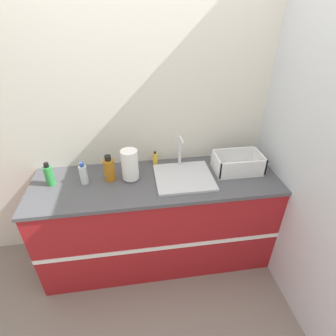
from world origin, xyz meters
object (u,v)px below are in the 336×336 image
dish_rack (237,165)px  bottle_amber (109,169)px  paper_towel_roll (130,165)px  soap_dispenser (155,159)px  sink (184,176)px  bottle_clear (84,174)px  bottle_green (49,175)px

dish_rack → bottle_amber: bearing=179.0°
paper_towel_roll → bottle_amber: size_ratio=1.18×
dish_rack → soap_dispenser: dish_rack is taller
sink → bottle_clear: bearing=176.8°
sink → soap_dispenser: bearing=130.8°
sink → paper_towel_roll: 0.44m
paper_towel_roll → bottle_green: (-0.62, 0.01, -0.04)m
sink → soap_dispenser: sink is taller
paper_towel_roll → dish_rack: (0.89, -0.00, -0.08)m
paper_towel_roll → bottle_clear: paper_towel_roll is taller
bottle_clear → dish_rack: bearing=0.1°
dish_rack → bottle_green: bottle_green is taller
paper_towel_roll → soap_dispenser: bearing=41.2°
bottle_amber → bottle_green: bearing=-179.7°
sink → dish_rack: bearing=5.5°
sink → bottle_green: (-1.05, 0.06, 0.07)m
dish_rack → bottle_green: size_ratio=2.02×
paper_towel_roll → dish_rack: bearing=-0.1°
dish_rack → bottle_clear: size_ratio=2.11×
paper_towel_roll → dish_rack: size_ratio=0.66×
soap_dispenser → bottle_clear: bearing=-161.4°
paper_towel_roll → sink: bearing=-6.4°
paper_towel_roll → dish_rack: paper_towel_roll is taller
paper_towel_roll → bottle_green: bearing=178.8°
bottle_green → soap_dispenser: bearing=12.0°
bottle_green → soap_dispenser: 0.86m
dish_rack → bottle_green: 1.51m
bottle_amber → soap_dispenser: 0.42m
dish_rack → bottle_clear: (-1.26, -0.00, 0.03)m
bottle_clear → bottle_amber: bottle_amber is taller
bottle_clear → bottle_amber: size_ratio=0.85×
bottle_green → paper_towel_roll: bearing=-1.2°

